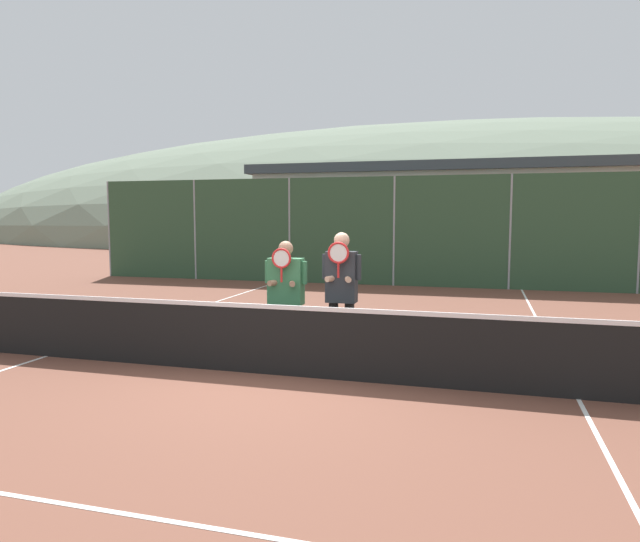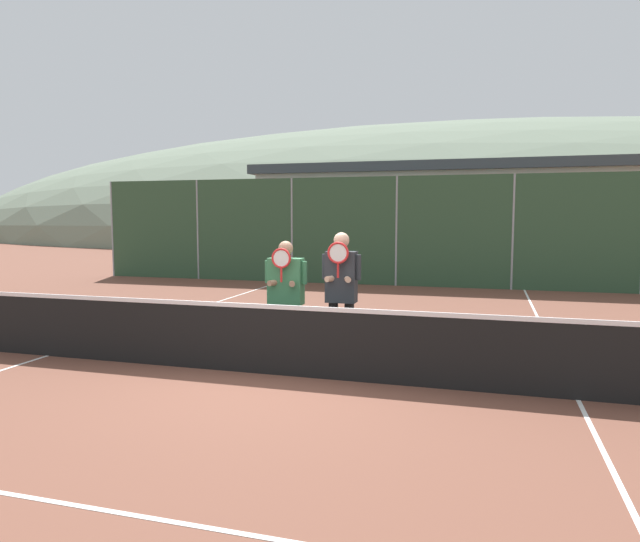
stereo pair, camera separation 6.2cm
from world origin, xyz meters
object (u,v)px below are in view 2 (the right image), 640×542
(player_center_left, at_px, (341,288))
(car_center, at_px, (513,253))
(player_leftmost, at_px, (286,291))
(car_far_left, at_px, (241,245))
(car_left_of_center, at_px, (364,250))

(player_center_left, bearing_deg, car_center, 76.92)
(player_leftmost, distance_m, player_center_left, 0.79)
(player_center_left, bearing_deg, car_far_left, 119.93)
(car_far_left, distance_m, car_center, 9.45)
(car_far_left, bearing_deg, car_center, -2.49)
(player_center_left, relative_size, car_far_left, 0.44)
(player_leftmost, xyz_separation_m, car_left_of_center, (-1.29, 11.27, -0.09))
(player_leftmost, relative_size, car_center, 0.41)
(player_leftmost, distance_m, car_far_left, 13.25)
(player_leftmost, bearing_deg, player_center_left, 1.09)
(car_far_left, bearing_deg, car_left_of_center, -6.55)
(car_far_left, relative_size, car_center, 1.00)
(player_leftmost, bearing_deg, car_left_of_center, 96.52)
(player_leftmost, height_order, player_center_left, player_center_left)
(car_center, bearing_deg, player_center_left, -103.08)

